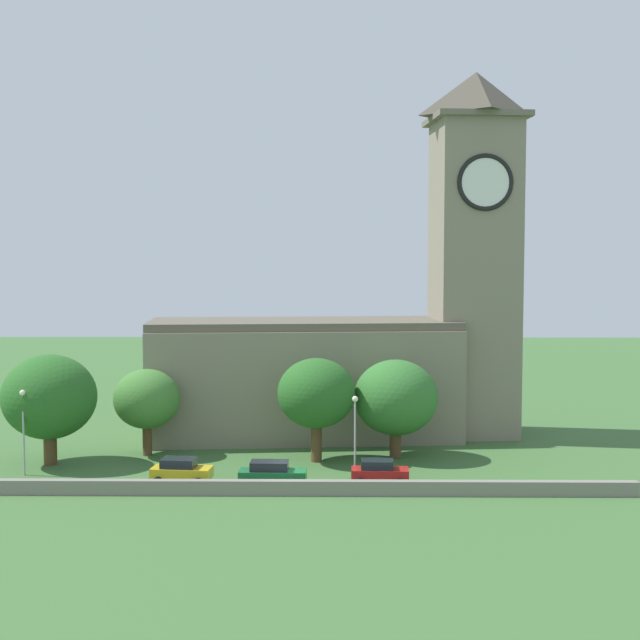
{
  "coord_description": "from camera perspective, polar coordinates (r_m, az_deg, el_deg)",
  "views": [
    {
      "loc": [
        2.73,
        -62.29,
        16.34
      ],
      "look_at": [
        1.94,
        7.35,
        11.28
      ],
      "focal_mm": 50.41,
      "sensor_mm": 36.0,
      "label": 1
    }
  ],
  "objects": [
    {
      "name": "quay_barrier",
      "position": [
        62.15,
        -1.92,
        -10.6
      ],
      "size": [
        47.26,
        0.7,
        1.02
      ],
      "primitive_type": "cube",
      "color": "gray",
      "rests_on": "ground"
    },
    {
      "name": "streetlamp_west_end",
      "position": [
        70.25,
        -18.33,
        -5.9
      ],
      "size": [
        0.44,
        0.44,
        6.4
      ],
      "color": "#9EA0A5",
      "rests_on": "ground"
    },
    {
      "name": "tree_churchyard",
      "position": [
        74.58,
        -10.95,
        -4.96
      ],
      "size": [
        5.39,
        5.39,
        7.08
      ],
      "color": "brown",
      "rests_on": "ground"
    },
    {
      "name": "tree_by_tower",
      "position": [
        70.9,
        -0.24,
        -4.69
      ],
      "size": [
        6.14,
        6.14,
        8.23
      ],
      "color": "brown",
      "rests_on": "ground"
    },
    {
      "name": "streetlamp_west_mid",
      "position": [
        66.01,
        2.24,
        -6.5
      ],
      "size": [
        0.44,
        0.44,
        6.07
      ],
      "color": "#9EA0A5",
      "rests_on": "ground"
    },
    {
      "name": "church",
      "position": [
        80.83,
        3.03,
        -0.72
      ],
      "size": [
        33.86,
        12.24,
        32.58
      ],
      "color": "gray",
      "rests_on": "ground"
    },
    {
      "name": "ground_plane",
      "position": [
        79.04,
        -1.35,
        -7.77
      ],
      "size": [
        200.0,
        200.0,
        0.0
      ],
      "primitive_type": "plane",
      "color": "#3D6633"
    },
    {
      "name": "car_green",
      "position": [
        64.59,
        -3.07,
        -9.69
      ],
      "size": [
        4.82,
        2.16,
        1.75
      ],
      "color": "#1E6B38",
      "rests_on": "ground"
    },
    {
      "name": "car_red",
      "position": [
        65.14,
        3.78,
        -9.59
      ],
      "size": [
        4.15,
        2.18,
        1.72
      ],
      "color": "red",
      "rests_on": "ground"
    },
    {
      "name": "tree_riverside_east",
      "position": [
        73.03,
        -16.81,
        -4.71
      ],
      "size": [
        7.32,
        7.32,
        8.63
      ],
      "color": "brown",
      "rests_on": "ground"
    },
    {
      "name": "car_yellow",
      "position": [
        66.03,
        -8.81,
        -9.42
      ],
      "size": [
        4.43,
        2.62,
        1.78
      ],
      "color": "gold",
      "rests_on": "ground"
    },
    {
      "name": "tree_riverside_west",
      "position": [
        72.61,
        4.83,
        -4.94
      ],
      "size": [
        6.76,
        6.76,
        7.95
      ],
      "color": "brown",
      "rests_on": "ground"
    }
  ]
}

